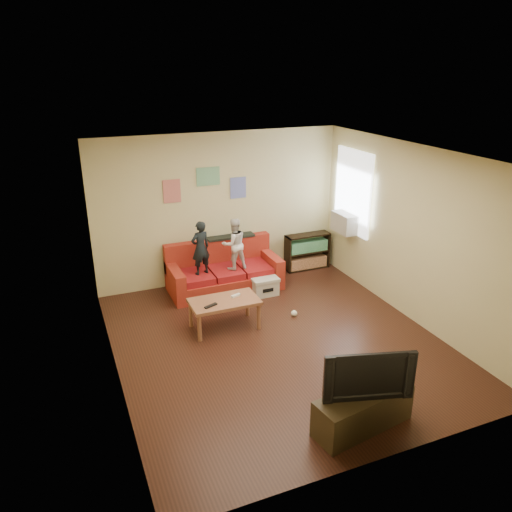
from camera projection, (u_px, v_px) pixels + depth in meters
name	position (u px, v px, depth m)	size (l,w,h in m)	color
room_shell	(278.00, 255.00, 6.76)	(4.52, 5.02, 2.72)	#3C1D13
sofa	(224.00, 273.00, 8.89)	(1.96, 0.90, 0.86)	#A62A1B
child_a	(201.00, 248.00, 8.37)	(0.34, 0.22, 0.94)	black
child_b	(234.00, 244.00, 8.59)	(0.44, 0.35, 0.91)	silver
coffee_table	(224.00, 304.00, 7.50)	(1.03, 0.57, 0.46)	#965C3C
remote	(211.00, 306.00, 7.28)	(0.21, 0.05, 0.02)	black
game_controller	(236.00, 296.00, 7.58)	(0.15, 0.04, 0.03)	silver
bookshelf	(307.00, 253.00, 9.72)	(0.88, 0.26, 0.70)	black
window	(353.00, 192.00, 8.87)	(0.04, 1.08, 1.48)	white
ac_unit	(345.00, 223.00, 9.03)	(0.28, 0.55, 0.35)	#B7B2A3
artwork_left	(172.00, 191.00, 8.45)	(0.30, 0.01, 0.40)	#D87266
artwork_center	(208.00, 176.00, 8.61)	(0.42, 0.01, 0.32)	#72B27F
artwork_right	(238.00, 188.00, 8.90)	(0.30, 0.01, 0.38)	#727FCC
file_box	(264.00, 286.00, 8.68)	(0.46, 0.35, 0.32)	beige
tv_stand	(363.00, 410.00, 5.49)	(1.16, 0.39, 0.44)	#372B19
television	(366.00, 372.00, 5.31)	(0.98, 0.13, 0.57)	black
tissue	(294.00, 313.00, 7.96)	(0.10, 0.10, 0.10)	white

